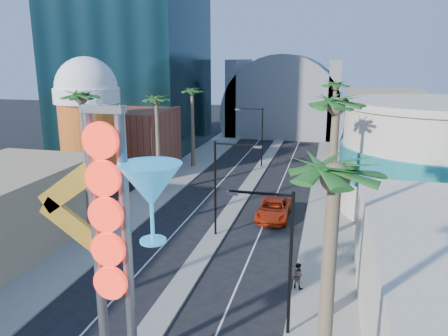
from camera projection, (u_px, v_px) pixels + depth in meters
sidewalk_west at (172, 180)px, 52.56m from camera, size 5.00×100.00×0.15m
sidewalk_east at (334, 191)px, 48.14m from camera, size 5.00×100.00×0.15m
median at (254, 178)px, 53.17m from camera, size 1.60×84.00×0.15m
brick_filler_west at (131, 141)px, 55.93m from camera, size 10.00×10.00×8.00m
filler_east at (387, 131)px, 57.64m from camera, size 10.00×20.00×10.00m
beer_mug at (89, 119)px, 47.69m from camera, size 7.00×7.00×14.50m
turquoise_building at (432, 160)px, 40.18m from camera, size 16.60×16.60×10.60m
canopy at (285, 111)px, 84.12m from camera, size 22.00×16.00×22.00m
neon_sign at (128, 232)px, 18.24m from camera, size 6.53×2.60×12.55m
streetlight_0 at (222, 180)px, 34.93m from camera, size 3.79×0.25×8.00m
streetlight_1 at (258, 131)px, 57.76m from camera, size 3.79×0.25×8.00m
streetlight_2 at (282, 251)px, 22.21m from camera, size 3.45×0.25×8.00m
palm_1 at (82, 107)px, 31.92m from camera, size 2.40×2.40×12.70m
palm_2 at (156, 106)px, 45.43m from camera, size 2.40×2.40×11.20m
palm_3 at (192, 96)px, 56.72m from camera, size 2.40×2.40×11.20m
palm_4 at (334, 198)px, 12.79m from camera, size 2.40×2.40×12.20m
palm_5 at (336, 121)px, 21.98m from camera, size 2.40×2.40×13.20m
palm_6 at (334, 117)px, 33.60m from camera, size 2.40×2.40×11.70m
palm_7 at (335, 93)px, 44.67m from camera, size 2.40×2.40×12.70m
red_pickup at (274, 209)px, 40.03m from camera, size 2.84×6.14×1.71m
pedestrian_b at (298, 275)px, 27.58m from camera, size 1.02×0.94×1.70m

